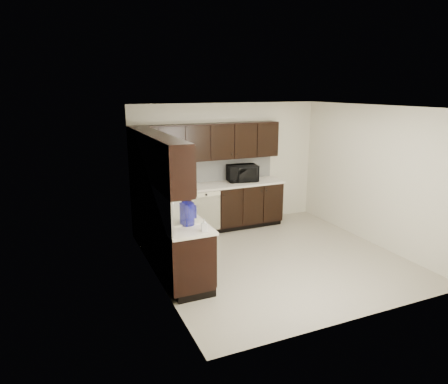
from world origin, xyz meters
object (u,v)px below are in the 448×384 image
object	(u,v)px
blue_pitcher	(187,214)
storage_bin	(158,190)
sink	(178,221)
toaster_oven	(163,184)
microwave	(242,173)

from	to	relation	value
blue_pitcher	storage_bin	bearing A→B (deg)	88.85
sink	blue_pitcher	world-z (taller)	blue_pitcher
toaster_oven	storage_bin	world-z (taller)	toaster_oven
storage_bin	blue_pitcher	size ratio (longest dim) A/B	1.51
microwave	toaster_oven	size ratio (longest dim) A/B	1.82
microwave	storage_bin	size ratio (longest dim) A/B	1.29
sink	toaster_oven	distance (m)	1.75
microwave	storage_bin	world-z (taller)	microwave
microwave	storage_bin	distance (m)	1.90
sink	microwave	xyz separation A→B (m)	(1.91, 1.77, 0.22)
sink	blue_pitcher	distance (m)	0.40
sink	storage_bin	bearing A→B (deg)	87.70
toaster_oven	blue_pitcher	bearing A→B (deg)	-119.98
sink	microwave	size ratio (longest dim) A/B	1.37
toaster_oven	storage_bin	xyz separation A→B (m)	(-0.20, -0.36, -0.01)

